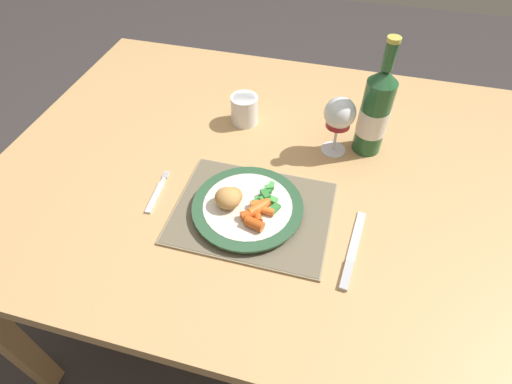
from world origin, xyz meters
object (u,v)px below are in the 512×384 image
at_px(dinner_plate, 248,208).
at_px(drinking_cup, 244,109).
at_px(fork, 156,194).
at_px(bottle, 375,112).
at_px(table_knife, 351,255).
at_px(wine_glass, 339,116).
at_px(dining_table, 263,184).

relative_size(dinner_plate, drinking_cup, 3.10).
height_order(fork, bottle, bottle).
xyz_separation_m(dinner_plate, table_knife, (0.24, -0.06, -0.01)).
distance_m(table_knife, bottle, 0.37).
bearing_deg(dinner_plate, wine_glass, 58.84).
height_order(bottle, drinking_cup, bottle).
distance_m(wine_glass, bottle, 0.09).
xyz_separation_m(dinner_plate, bottle, (0.24, 0.30, 0.10)).
bearing_deg(fork, bottle, 32.72).
height_order(fork, wine_glass, wine_glass).
bearing_deg(fork, dining_table, 38.60).
bearing_deg(fork, drinking_cup, 69.36).
xyz_separation_m(table_knife, bottle, (0.00, 0.35, 0.11)).
height_order(dinner_plate, bottle, bottle).
xyz_separation_m(fork, bottle, (0.47, 0.30, 0.11)).
height_order(table_knife, bottle, bottle).
bearing_deg(bottle, wine_glass, -159.61).
distance_m(fork, drinking_cup, 0.35).
bearing_deg(drinking_cup, table_knife, -48.34).
bearing_deg(dinner_plate, fork, -178.93).
bearing_deg(wine_glass, dinner_plate, -121.16).
xyz_separation_m(table_knife, wine_glass, (-0.08, 0.32, 0.11)).
height_order(dinner_plate, table_knife, dinner_plate).
bearing_deg(dining_table, drinking_cup, 121.34).
height_order(dinner_plate, fork, dinner_plate).
distance_m(table_knife, drinking_cup, 0.51).
relative_size(wine_glass, bottle, 0.52).
bearing_deg(dining_table, table_knife, -42.82).
distance_m(table_knife, wine_glass, 0.35).
relative_size(dinner_plate, table_knife, 1.20).
height_order(dining_table, table_knife, table_knife).
height_order(dinner_plate, wine_glass, wine_glass).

